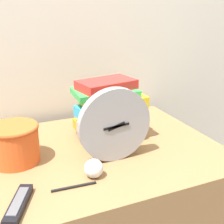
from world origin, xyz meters
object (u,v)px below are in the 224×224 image
Objects in this scene: book_stack at (108,110)px; tv_remote at (19,204)px; desk_clock at (115,125)px; pen at (74,187)px; crumpled_paper_ball at (94,168)px; basket at (14,142)px.

tv_remote is at bearing -141.08° from book_stack.
pen is at bearing -148.23° from desk_clock.
crumpled_paper_ball is (-0.16, -0.26, -0.08)m from book_stack.
crumpled_paper_ball is 0.44× the size of pen.
tv_remote is 2.76× the size of crumpled_paper_ball.
book_stack is 4.40× the size of crumpled_paper_ball.
desk_clock is 1.49× the size of basket.
desk_clock reaches higher than basket.
desk_clock reaches higher than pen.
desk_clock is 0.34m from basket.
crumpled_paper_ball is at bearing 14.93° from tv_remote.
crumpled_paper_ball is (0.21, -0.20, -0.04)m from basket.
pen is at bearing -156.00° from crumpled_paper_ball.
book_stack is at bearing 51.01° from pen.
tv_remote reaches higher than pen.
basket is 1.04× the size of tv_remote.
pen is (0.16, 0.03, -0.01)m from tv_remote.
tv_remote is 0.25m from crumpled_paper_ball.
desk_clock is 0.16m from crumpled_paper_ball.
desk_clock is at bearing -106.89° from book_stack.
basket reaches higher than tv_remote.
book_stack is 1.94× the size of pen.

